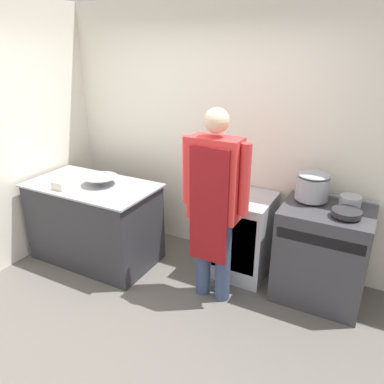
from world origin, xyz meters
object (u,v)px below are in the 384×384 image
at_px(fridge_unit, 240,235).
at_px(sauce_pot, 350,201).
at_px(stock_pot, 313,186).
at_px(saute_pan, 347,213).
at_px(mixing_bowl, 101,181).
at_px(plastic_tub, 62,185).
at_px(person_cook, 214,198).
at_px(stove, 322,254).

height_order(fridge_unit, sauce_pot, sauce_pot).
xyz_separation_m(stock_pot, sauce_pot, (0.33, 0.00, -0.09)).
relative_size(fridge_unit, saute_pan, 3.47).
height_order(mixing_bowl, plastic_tub, mixing_bowl).
bearing_deg(person_cook, stock_pot, 39.62).
bearing_deg(mixing_bowl, sauce_pot, 12.36).
bearing_deg(plastic_tub, saute_pan, 12.24).
relative_size(stock_pot, saute_pan, 1.21).
bearing_deg(stove, mixing_bowl, -169.56).
height_order(stove, fridge_unit, stove).
height_order(plastic_tub, saute_pan, saute_pan).
bearing_deg(mixing_bowl, person_cook, -2.90).
xyz_separation_m(person_cook, stock_pot, (0.71, 0.59, 0.04)).
xyz_separation_m(person_cook, sauce_pot, (1.04, 0.59, -0.05)).
xyz_separation_m(saute_pan, sauce_pot, (0.00, 0.22, 0.02)).
relative_size(fridge_unit, person_cook, 0.47).
distance_m(fridge_unit, saute_pan, 1.12).
relative_size(mixing_bowl, sauce_pot, 1.90).
bearing_deg(mixing_bowl, stock_pot, 14.30).
height_order(fridge_unit, plastic_tub, plastic_tub).
xyz_separation_m(fridge_unit, mixing_bowl, (-1.40, -0.46, 0.50)).
height_order(person_cook, saute_pan, person_cook).
distance_m(person_cook, mixing_bowl, 1.34).
relative_size(person_cook, saute_pan, 7.31).
height_order(mixing_bowl, stock_pot, stock_pot).
bearing_deg(person_cook, saute_pan, 19.39).
relative_size(person_cook, sauce_pot, 9.62).
bearing_deg(stove, stock_pot, 147.62).
bearing_deg(person_cook, sauce_pot, 29.42).
xyz_separation_m(mixing_bowl, plastic_tub, (-0.28, -0.28, -0.00)).
height_order(stove, saute_pan, saute_pan).
distance_m(person_cook, saute_pan, 1.11).
xyz_separation_m(stove, person_cook, (-0.89, -0.48, 0.57)).
distance_m(fridge_unit, stock_pot, 0.91).
bearing_deg(stove, fridge_unit, 176.81).
distance_m(stock_pot, saute_pan, 0.41).
relative_size(fridge_unit, plastic_tub, 5.84).
bearing_deg(fridge_unit, sauce_pot, 3.87).
bearing_deg(stove, person_cook, -151.74).
bearing_deg(stove, plastic_tub, -164.66).
distance_m(stove, saute_pan, 0.53).
distance_m(person_cook, sauce_pot, 1.20).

